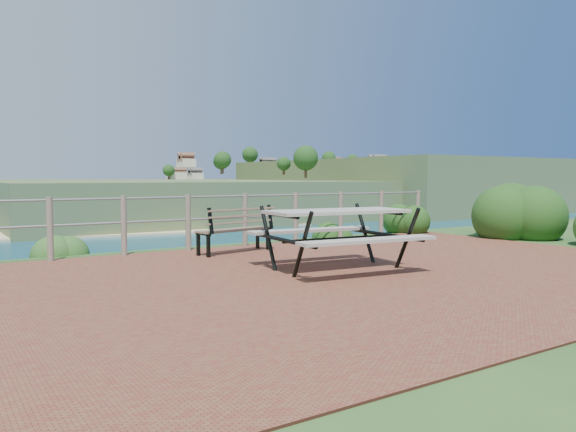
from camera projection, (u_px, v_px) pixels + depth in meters
name	position (u px, v px, depth m)	size (l,w,h in m)	color
ground	(361.00, 272.00, 7.83)	(10.00, 7.00, 0.12)	brown
safety_railing	(245.00, 217.00, 10.58)	(9.40, 0.10, 1.00)	#6B5B4C
distant_bay	(360.00, 183.00, 271.61)	(290.00, 232.36, 24.00)	#485B2D
picnic_table	(337.00, 233.00, 7.92)	(2.08, 1.73, 0.84)	gray
park_bench	(234.00, 223.00, 9.66)	(1.49, 0.66, 0.81)	brown
shrub_right_front	(515.00, 238.00, 12.22)	(1.51, 1.51, 2.14)	#1A4114
shrub_right_edge	(406.00, 233.00, 13.35)	(1.04, 1.04, 1.49)	#1A4114
shrub_lip_west	(60.00, 255.00, 9.59)	(0.85, 0.85, 0.62)	#234E1D
shrub_lip_east	(329.00, 237.00, 12.30)	(0.74, 0.74, 0.47)	#1A4114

